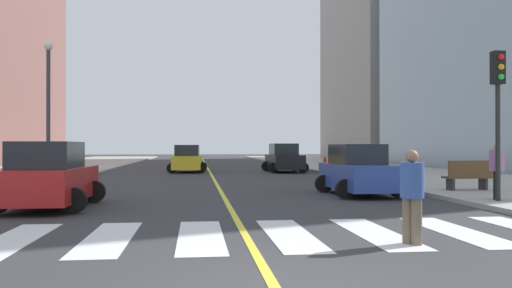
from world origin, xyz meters
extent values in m
cube|color=#9E9B93|center=(12.20, 20.00, 0.07)|extent=(10.00, 120.00, 0.15)
cube|color=silver|center=(-4.50, 4.00, 0.01)|extent=(0.90, 4.00, 0.01)
cube|color=silver|center=(-2.70, 4.00, 0.01)|extent=(0.90, 4.00, 0.01)
cube|color=silver|center=(-0.90, 4.00, 0.01)|extent=(0.90, 4.00, 0.01)
cube|color=silver|center=(0.90, 4.00, 0.01)|extent=(0.90, 4.00, 0.01)
cube|color=silver|center=(2.70, 4.00, 0.01)|extent=(0.90, 4.00, 0.01)
cube|color=silver|center=(4.50, 4.00, 0.01)|extent=(0.90, 4.00, 0.01)
cube|color=yellow|center=(0.00, 40.00, 0.01)|extent=(0.16, 80.00, 0.01)
cube|color=#9E9B93|center=(27.91, 63.14, 14.18)|extent=(18.00, 24.00, 28.36)
cube|color=red|center=(-5.24, 9.27, 0.71)|extent=(2.01, 4.36, 0.93)
cube|color=#1E2328|center=(-5.24, 9.01, 1.55)|extent=(1.68, 2.19, 0.79)
cylinder|color=black|center=(-4.22, 10.60, 0.35)|extent=(0.71, 0.24, 0.70)
cylinder|color=black|center=(-6.23, 10.63, 0.35)|extent=(0.71, 0.24, 0.70)
cylinder|color=black|center=(-4.25, 7.91, 0.35)|extent=(0.71, 0.24, 0.70)
cube|color=gold|center=(-1.54, 29.85, 0.69)|extent=(2.09, 4.31, 0.91)
cube|color=#1E2328|center=(-1.55, 29.60, 1.51)|extent=(1.70, 2.18, 0.77)
cylinder|color=black|center=(-0.51, 31.12, 0.34)|extent=(0.69, 0.25, 0.69)
cylinder|color=black|center=(-2.47, 31.21, 0.34)|extent=(0.69, 0.25, 0.69)
cylinder|color=black|center=(-0.62, 28.50, 0.34)|extent=(0.69, 0.25, 0.69)
cylinder|color=black|center=(-2.58, 28.58, 0.34)|extent=(0.69, 0.25, 0.69)
cube|color=#B7B7BC|center=(-1.59, 38.70, 0.66)|extent=(1.93, 4.10, 0.87)
cube|color=#1E2328|center=(-1.58, 38.46, 1.45)|extent=(1.59, 2.06, 0.73)
cylinder|color=black|center=(-0.68, 39.98, 0.33)|extent=(0.66, 0.23, 0.66)
cylinder|color=black|center=(-2.55, 39.94, 0.33)|extent=(0.66, 0.23, 0.66)
cylinder|color=black|center=(-0.62, 37.47, 0.33)|extent=(0.66, 0.23, 0.66)
cylinder|color=black|center=(-2.50, 37.43, 0.33)|extent=(0.66, 0.23, 0.66)
cube|color=black|center=(5.16, 29.32, 0.73)|extent=(2.15, 4.52, 0.96)
cube|color=#1E2328|center=(5.15, 29.59, 1.59)|extent=(1.77, 2.28, 0.81)
cylinder|color=black|center=(4.17, 27.91, 0.36)|extent=(0.73, 0.26, 0.72)
cylinder|color=black|center=(6.23, 27.97, 0.36)|extent=(0.73, 0.26, 0.72)
cylinder|color=black|center=(4.09, 30.67, 0.36)|extent=(0.73, 0.26, 0.72)
cylinder|color=black|center=(6.15, 30.73, 0.36)|extent=(0.73, 0.26, 0.72)
cube|color=#2D479E|center=(5.02, 12.17, 0.69)|extent=(2.07, 4.29, 0.90)
cube|color=#1E2328|center=(5.01, 12.42, 1.50)|extent=(1.69, 2.17, 0.76)
cylinder|color=black|center=(4.10, 10.82, 0.34)|extent=(0.69, 0.25, 0.68)
cylinder|color=black|center=(6.05, 10.90, 0.34)|extent=(0.69, 0.25, 0.68)
cylinder|color=black|center=(3.99, 13.44, 0.34)|extent=(0.69, 0.25, 0.68)
cylinder|color=black|center=(5.94, 13.52, 0.34)|extent=(0.69, 0.25, 0.68)
cylinder|color=black|center=(8.11, 8.32, 1.92)|extent=(0.14, 0.14, 3.55)
cube|color=black|center=(8.11, 8.32, 4.20)|extent=(0.36, 0.28, 1.00)
sphere|color=red|center=(8.11, 8.14, 4.50)|extent=(0.18, 0.18, 0.18)
sphere|color=orange|center=(8.11, 8.14, 4.20)|extent=(0.18, 0.18, 0.18)
sphere|color=green|center=(8.11, 8.14, 3.90)|extent=(0.18, 0.18, 0.18)
cube|color=brown|center=(9.23, 12.17, 0.63)|extent=(1.83, 0.66, 0.08)
cube|color=brown|center=(9.24, 11.93, 0.97)|extent=(1.80, 0.16, 0.60)
cube|color=#2D2D33|center=(8.55, 12.13, 0.37)|extent=(0.13, 0.48, 0.44)
cube|color=#2D2D33|center=(9.90, 12.20, 0.37)|extent=(0.13, 0.48, 0.44)
cylinder|color=brown|center=(2.90, 2.74, 0.43)|extent=(0.20, 0.20, 0.86)
cylinder|color=brown|center=(3.00, 2.59, 0.43)|extent=(0.20, 0.20, 0.86)
cylinder|color=#335199|center=(2.95, 2.66, 1.19)|extent=(0.43, 0.43, 0.65)
sphere|color=#936B4C|center=(2.95, 2.66, 1.63)|extent=(0.23, 0.23, 0.23)
cylinder|color=black|center=(8.27, 8.62, 0.59)|extent=(0.20, 0.20, 0.89)
cylinder|color=black|center=(8.36, 8.79, 0.59)|extent=(0.20, 0.20, 0.89)
cylinder|color=#99669E|center=(8.32, 8.71, 1.37)|extent=(0.44, 0.44, 0.67)
sphere|color=tan|center=(8.32, 8.71, 1.82)|extent=(0.24, 0.24, 0.24)
cylinder|color=red|center=(8.02, 29.11, 0.50)|extent=(0.26, 0.26, 0.70)
sphere|color=red|center=(8.02, 29.11, 0.93)|extent=(0.22, 0.22, 0.22)
cylinder|color=#38383D|center=(-8.53, 21.31, 3.48)|extent=(0.20, 0.20, 6.67)
sphere|color=silver|center=(-8.53, 21.31, 6.97)|extent=(0.44, 0.44, 0.44)
camera|label=1|loc=(-1.01, -6.50, 1.81)|focal=36.53mm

